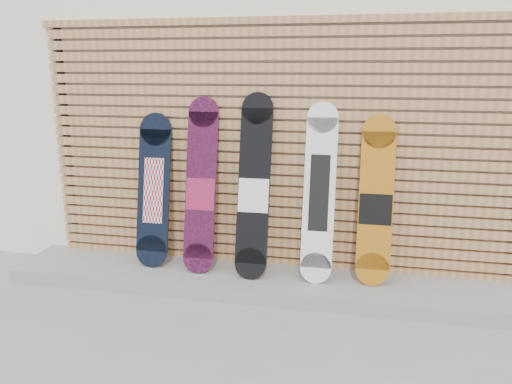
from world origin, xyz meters
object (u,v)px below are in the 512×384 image
Objects in this scene: snowboard_2 at (254,188)px; snowboard_4 at (376,202)px; snowboard_0 at (154,191)px; snowboard_1 at (201,187)px; snowboard_3 at (319,193)px.

snowboard_2 reaches higher than snowboard_4.
snowboard_0 is 0.90× the size of snowboard_1.
snowboard_0 is 0.98× the size of snowboard_4.
snowboard_2 is at bearing -2.07° from snowboard_1.
snowboard_0 is 0.94m from snowboard_2.
snowboard_0 is 0.92× the size of snowboard_3.
snowboard_1 is at bearing 177.93° from snowboard_2.
snowboard_1 reaches higher than snowboard_3.
snowboard_1 is 1.04m from snowboard_3.
snowboard_1 is 1.09× the size of snowboard_4.
snowboard_2 is (0.93, -0.04, 0.08)m from snowboard_0.
snowboard_1 reaches higher than snowboard_4.
snowboard_3 is at bearing -177.53° from snowboard_4.
snowboard_2 is at bearing -177.99° from snowboard_3.
snowboard_3 is at bearing 2.01° from snowboard_2.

